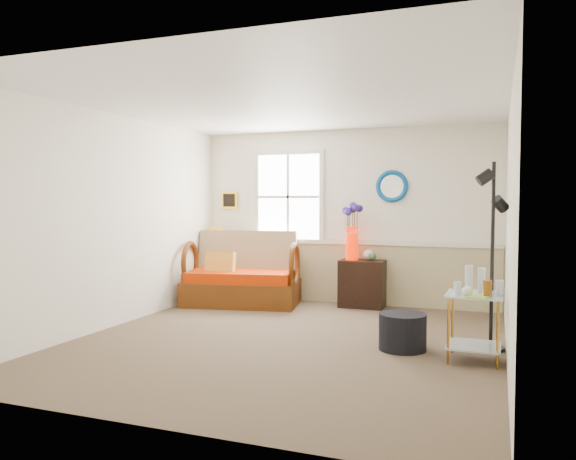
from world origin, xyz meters
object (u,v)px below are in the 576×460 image
(lamp_stand, at_px, (218,278))
(floor_lamp, at_px, (492,257))
(side_table, at_px, (474,327))
(ottoman, at_px, (402,332))
(cabinet, at_px, (362,284))
(loveseat, at_px, (242,268))

(lamp_stand, xyz_separation_m, floor_lamp, (4.13, -1.85, 0.66))
(side_table, bearing_deg, floor_lamp, 72.54)
(lamp_stand, bearing_deg, floor_lamp, -24.08)
(floor_lamp, distance_m, ottoman, 1.20)
(ottoman, bearing_deg, floor_lamp, 20.08)
(lamp_stand, bearing_deg, cabinet, -0.27)
(loveseat, xyz_separation_m, ottoman, (2.64, -1.72, -0.35))
(lamp_stand, distance_m, floor_lamp, 4.57)
(loveseat, height_order, side_table, loveseat)
(side_table, xyz_separation_m, floor_lamp, (0.15, 0.48, 0.64))
(lamp_stand, distance_m, side_table, 4.61)
(loveseat, bearing_deg, ottoman, -43.97)
(loveseat, relative_size, floor_lamp, 0.85)
(ottoman, bearing_deg, lamp_stand, 146.61)
(cabinet, relative_size, side_table, 1.05)
(lamp_stand, height_order, floor_lamp, floor_lamp)
(cabinet, distance_m, ottoman, 2.34)
(side_table, bearing_deg, lamp_stand, 149.74)
(lamp_stand, height_order, ottoman, lamp_stand)
(cabinet, distance_m, floor_lamp, 2.63)
(lamp_stand, distance_m, cabinet, 2.35)
(cabinet, xyz_separation_m, side_table, (1.63, -2.31, -0.01))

